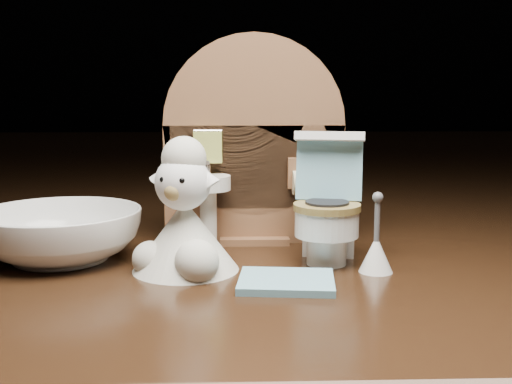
% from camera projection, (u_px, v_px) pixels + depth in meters
% --- Properties ---
extents(backdrop_panel, '(0.13, 0.05, 0.15)m').
position_uv_depth(backdrop_panel, '(253.00, 152.00, 0.46)').
color(backdrop_panel, brown).
rests_on(backdrop_panel, ground).
extents(toy_toilet, '(0.05, 0.06, 0.09)m').
position_uv_depth(toy_toilet, '(328.00, 214.00, 0.42)').
color(toy_toilet, white).
rests_on(toy_toilet, ground).
extents(bath_mat, '(0.06, 0.05, 0.00)m').
position_uv_depth(bath_mat, '(286.00, 282.00, 0.37)').
color(bath_mat, '#71AABD').
rests_on(bath_mat, ground).
extents(toilet_brush, '(0.02, 0.02, 0.05)m').
position_uv_depth(toilet_brush, '(376.00, 251.00, 0.39)').
color(toilet_brush, white).
rests_on(toilet_brush, ground).
extents(plush_lamb, '(0.07, 0.07, 0.09)m').
position_uv_depth(plush_lamb, '(184.00, 224.00, 0.39)').
color(plush_lamb, silver).
rests_on(plush_lamb, ground).
extents(ceramic_bowl, '(0.13, 0.13, 0.03)m').
position_uv_depth(ceramic_bowl, '(60.00, 235.00, 0.42)').
color(ceramic_bowl, white).
rests_on(ceramic_bowl, ground).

